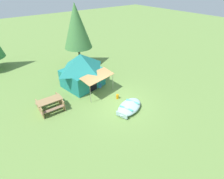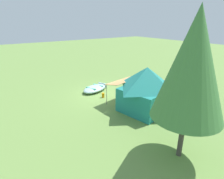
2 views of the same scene
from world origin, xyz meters
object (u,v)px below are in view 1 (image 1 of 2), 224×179
at_px(cooler_box, 100,85).
at_px(fuel_can, 117,97).
at_px(pine_tree_back_right, 76,26).
at_px(picnic_table, 50,104).
at_px(beached_rowboat, 129,107).
at_px(canvas_cabin_tent, 82,70).

distance_m(cooler_box, fuel_can, 2.25).
relative_size(cooler_box, pine_tree_back_right, 0.09).
xyz_separation_m(cooler_box, fuel_can, (0.06, -2.25, 0.01)).
bearing_deg(picnic_table, pine_tree_back_right, 46.01).
distance_m(beached_rowboat, cooler_box, 3.76).
distance_m(canvas_cabin_tent, fuel_can, 3.63).
distance_m(picnic_table, cooler_box, 4.41).
relative_size(beached_rowboat, canvas_cabin_tent, 0.61).
height_order(cooler_box, pine_tree_back_right, pine_tree_back_right).
distance_m(canvas_cabin_tent, picnic_table, 3.76).
distance_m(beached_rowboat, pine_tree_back_right, 9.42).
relative_size(fuel_can, pine_tree_back_right, 0.06).
bearing_deg(pine_tree_back_right, fuel_can, -96.09).
distance_m(fuel_can, pine_tree_back_right, 8.07).
distance_m(beached_rowboat, picnic_table, 5.37).
bearing_deg(canvas_cabin_tent, cooler_box, -42.79).
bearing_deg(pine_tree_back_right, canvas_cabin_tent, -115.44).
bearing_deg(beached_rowboat, cooler_box, 88.34).
bearing_deg(canvas_cabin_tent, picnic_table, -156.23).
height_order(beached_rowboat, picnic_table, picnic_table).
bearing_deg(picnic_table, beached_rowboat, -37.36).
distance_m(canvas_cabin_tent, cooler_box, 1.91).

